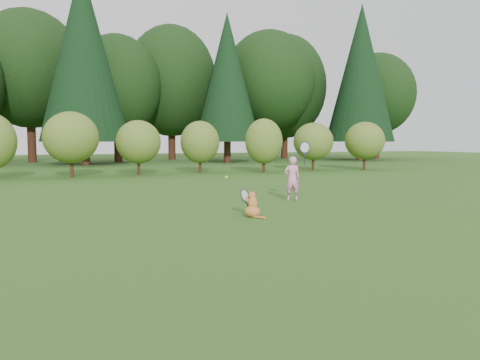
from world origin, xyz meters
name	(u,v)px	position (x,y,z in m)	size (l,w,h in m)	color
ground	(245,218)	(0.00, 0.00, 0.00)	(100.00, 100.00, 0.00)	#2A5317
shrub_row	(137,144)	(0.00, 13.00, 1.40)	(28.00, 3.00, 2.80)	olive
woodland_backdrop	(110,48)	(0.00, 23.00, 7.50)	(48.00, 10.00, 15.00)	black
child	(293,177)	(2.21, 2.18, 0.60)	(0.68, 0.48, 1.70)	pink
cat	(252,204)	(0.20, 0.13, 0.27)	(0.39, 0.76, 0.71)	#C46125
tennis_ball	(226,177)	(0.05, 1.27, 0.73)	(0.08, 0.08, 0.08)	#9ACB17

